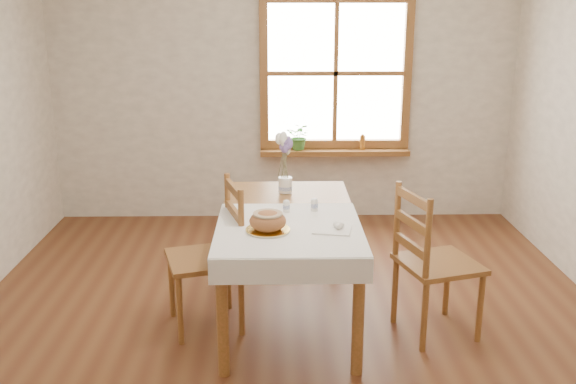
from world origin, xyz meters
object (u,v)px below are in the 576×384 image
chair_left (204,257)px  bread_plate (268,230)px  chair_right (439,261)px  dining_table (288,226)px  flower_vase (285,186)px

chair_left → bread_plate: size_ratio=3.77×
chair_right → chair_left: bearing=69.1°
chair_left → dining_table: bearing=87.0°
chair_left → flower_vase: chair_left is taller
bread_plate → chair_right: bearing=6.5°
dining_table → chair_left: size_ratio=1.61×
bread_plate → flower_vase: 0.86m
dining_table → bread_plate: size_ratio=6.06×
chair_right → bread_plate: size_ratio=3.79×
dining_table → chair_right: chair_right is taller
chair_right → flower_vase: bearing=37.1°
dining_table → flower_vase: bearing=91.3°
dining_table → flower_vase: 0.50m
chair_left → flower_vase: size_ratio=8.85×
chair_left → bread_plate: (0.43, -0.24, 0.27)m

